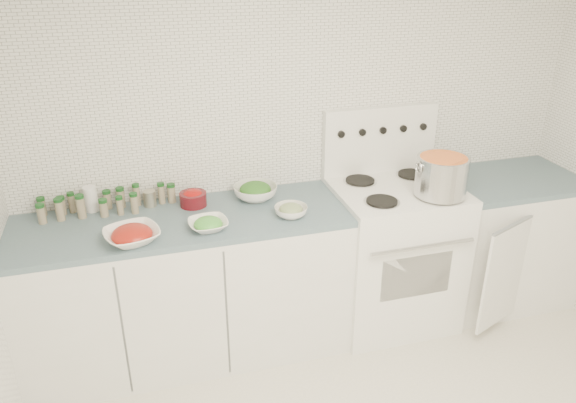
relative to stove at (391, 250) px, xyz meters
The scene contains 13 objects.
room_walls 1.66m from the stove, 112.04° to the right, with size 3.54×3.04×2.52m.
counter_left 1.31m from the stove, behind, with size 1.85×0.62×0.90m.
stove is the anchor object (origin of this frame).
counter_right 0.82m from the stove, ahead, with size 0.89×0.78×0.90m.
stock_pot 0.63m from the stove, 45.59° to the right, with size 0.32×0.30×0.23m.
bowl_tomato 1.65m from the stove, behind, with size 0.34×0.34×0.09m.
bowl_snowpea 1.27m from the stove, behind, with size 0.23×0.23×0.07m.
bowl_broccoli 0.97m from the stove, 169.76° to the left, with size 0.31×0.31×0.10m.
bowl_zucchini 0.85m from the stove, 169.57° to the right, with size 0.20×0.20×0.07m.
bowl_pepper 1.31m from the stove, behind, with size 0.16×0.16×0.10m.
salt_canister 1.86m from the stove, behind, with size 0.07×0.07×0.15m, color white.
tin_can 1.54m from the stove, behind, with size 0.07×0.07×0.09m, color #9F9986.
spice_cluster 1.80m from the stove, behind, with size 0.76×0.16×0.14m.
Camera 1 is at (-1.03, -1.64, 2.30)m, focal length 35.00 mm.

